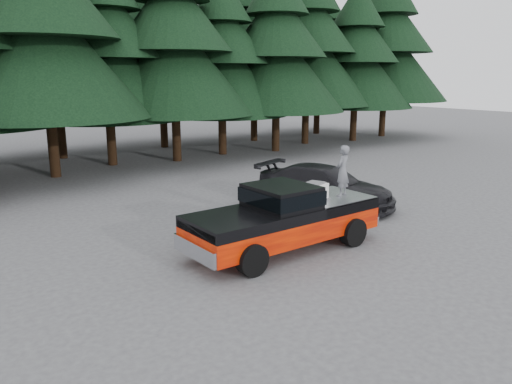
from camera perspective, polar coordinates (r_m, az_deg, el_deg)
ground at (r=14.02m, az=-1.17°, el=-7.27°), size 120.00×120.00×0.00m
pickup_truck at (r=14.27m, az=3.19°, el=-4.09°), size 6.00×2.04×1.33m
truck_cab at (r=13.95m, az=2.93°, el=-0.40°), size 1.66×1.90×0.59m
air_compressor at (r=14.59m, az=6.68°, el=-0.08°), size 0.85×0.77×0.48m
man_on_bed at (r=15.19m, az=9.86°, el=2.39°), size 0.65×0.53×1.54m
parked_car at (r=19.08m, az=7.91°, el=0.64°), size 3.76×5.78×1.56m
treeline at (r=29.11m, az=-21.96°, el=17.93°), size 60.15×16.05×17.50m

